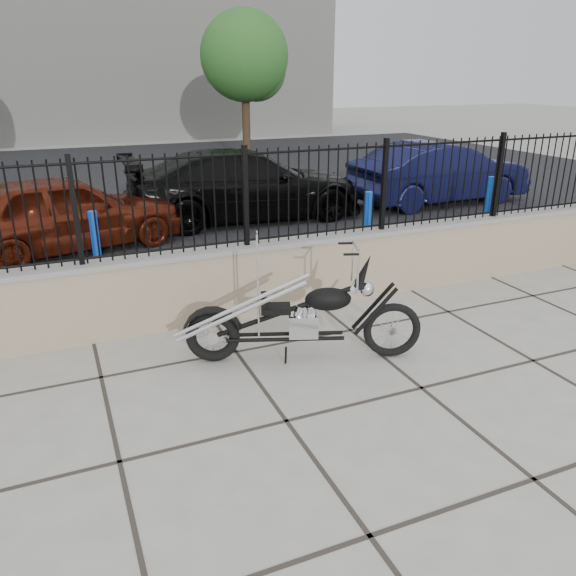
# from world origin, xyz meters

# --- Properties ---
(ground_plane) EXTENTS (90.00, 90.00, 0.00)m
(ground_plane) POSITION_xyz_m (0.00, 0.00, 0.00)
(ground_plane) COLOR #99968E
(ground_plane) RESTS_ON ground
(parking_lot) EXTENTS (30.00, 30.00, 0.00)m
(parking_lot) POSITION_xyz_m (0.00, 12.50, 0.00)
(parking_lot) COLOR black
(parking_lot) RESTS_ON ground
(retaining_wall) EXTENTS (14.00, 0.36, 0.96)m
(retaining_wall) POSITION_xyz_m (0.00, 2.50, 0.48)
(retaining_wall) COLOR gray
(retaining_wall) RESTS_ON ground_plane
(iron_fence) EXTENTS (14.00, 0.08, 1.20)m
(iron_fence) POSITION_xyz_m (0.00, 2.50, 1.56)
(iron_fence) COLOR black
(iron_fence) RESTS_ON retaining_wall
(background_building) EXTENTS (22.00, 6.00, 8.00)m
(background_building) POSITION_xyz_m (0.00, 26.50, 4.00)
(background_building) COLOR beige
(background_building) RESTS_ON ground_plane
(chopper_motorcycle) EXTENTS (2.50, 1.26, 1.50)m
(chopper_motorcycle) POSITION_xyz_m (-0.90, 1.07, 0.75)
(chopper_motorcycle) COLOR black
(chopper_motorcycle) RESTS_ON ground_plane
(car_red) EXTENTS (4.36, 2.57, 1.39)m
(car_red) POSITION_xyz_m (-3.05, 6.52, 0.70)
(car_red) COLOR #50180B
(car_red) RESTS_ON parking_lot
(car_black) EXTENTS (5.26, 2.30, 1.51)m
(car_black) POSITION_xyz_m (0.69, 7.49, 0.75)
(car_black) COLOR black
(car_black) RESTS_ON parking_lot
(car_blue) EXTENTS (4.56, 1.74, 1.48)m
(car_blue) POSITION_xyz_m (5.59, 7.19, 0.74)
(car_blue) COLOR #0E1034
(car_blue) RESTS_ON parking_lot
(bollard_a) EXTENTS (0.13, 0.13, 1.07)m
(bollard_a) POSITION_xyz_m (-2.70, 4.72, 0.54)
(bollard_a) COLOR blue
(bollard_a) RESTS_ON ground_plane
(bollard_b) EXTENTS (0.15, 0.15, 1.09)m
(bollard_b) POSITION_xyz_m (1.88, 4.34, 0.54)
(bollard_b) COLOR blue
(bollard_b) RESTS_ON ground_plane
(bollard_c) EXTENTS (0.15, 0.15, 1.01)m
(bollard_c) POSITION_xyz_m (5.25, 5.07, 0.50)
(bollard_c) COLOR blue
(bollard_c) RESTS_ON ground_plane
(tree_right) EXTENTS (3.17, 3.17, 5.35)m
(tree_right) POSITION_xyz_m (3.80, 16.53, 3.74)
(tree_right) COLOR #382619
(tree_right) RESTS_ON ground_plane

